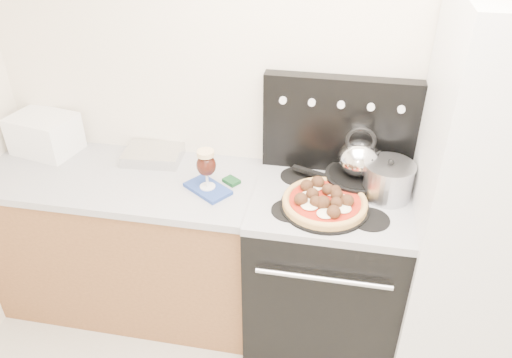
% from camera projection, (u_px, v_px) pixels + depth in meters
% --- Properties ---
extents(room_shell, '(3.52, 3.01, 2.52)m').
position_uv_depth(room_shell, '(296.00, 268.00, 1.50)').
color(room_shell, beige).
rests_on(room_shell, ground).
extents(base_cabinet, '(1.45, 0.60, 0.86)m').
position_uv_depth(base_cabinet, '(131.00, 244.00, 2.85)').
color(base_cabinet, brown).
rests_on(base_cabinet, ground).
extents(countertop, '(1.48, 0.63, 0.04)m').
position_uv_depth(countertop, '(119.00, 178.00, 2.61)').
color(countertop, '#B1B1B7').
rests_on(countertop, base_cabinet).
extents(stove_body, '(0.76, 0.65, 0.88)m').
position_uv_depth(stove_body, '(324.00, 271.00, 2.66)').
color(stove_body, black).
rests_on(stove_body, ground).
extents(cooktop, '(0.76, 0.65, 0.04)m').
position_uv_depth(cooktop, '(331.00, 200.00, 2.41)').
color(cooktop, '#ADADB2').
rests_on(cooktop, stove_body).
extents(backguard, '(0.76, 0.08, 0.50)m').
position_uv_depth(backguard, '(339.00, 125.00, 2.49)').
color(backguard, black).
rests_on(backguard, cooktop).
extents(fridge, '(0.64, 0.68, 1.90)m').
position_uv_depth(fridge, '(488.00, 211.00, 2.25)').
color(fridge, silver).
rests_on(fridge, ground).
extents(toaster_oven, '(0.38, 0.31, 0.21)m').
position_uv_depth(toaster_oven, '(45.00, 134.00, 2.76)').
color(toaster_oven, white).
rests_on(toaster_oven, countertop).
extents(foil_sheet, '(0.32, 0.25, 0.06)m').
position_uv_depth(foil_sheet, '(153.00, 155.00, 2.72)').
color(foil_sheet, white).
rests_on(foil_sheet, countertop).
extents(oven_mitt, '(0.27, 0.24, 0.02)m').
position_uv_depth(oven_mitt, '(208.00, 189.00, 2.47)').
color(oven_mitt, '#253F90').
rests_on(oven_mitt, countertop).
extents(beer_glass, '(0.12, 0.12, 0.21)m').
position_uv_depth(beer_glass, '(206.00, 169.00, 2.41)').
color(beer_glass, black).
rests_on(beer_glass, oven_mitt).
extents(pizza_pan, '(0.43, 0.43, 0.01)m').
position_uv_depth(pizza_pan, '(324.00, 207.00, 2.32)').
color(pizza_pan, black).
rests_on(pizza_pan, cooktop).
extents(pizza, '(0.49, 0.49, 0.06)m').
position_uv_depth(pizza, '(325.00, 200.00, 2.30)').
color(pizza, '#D78649').
rests_on(pizza, pizza_pan).
extents(skillet, '(0.40, 0.40, 0.06)m').
position_uv_depth(skillet, '(356.00, 179.00, 2.48)').
color(skillet, black).
rests_on(skillet, cooktop).
extents(tea_kettle, '(0.25, 0.25, 0.22)m').
position_uv_depth(tea_kettle, '(359.00, 155.00, 2.41)').
color(tea_kettle, silver).
rests_on(tea_kettle, skillet).
extents(stock_pot, '(0.28, 0.28, 0.17)m').
position_uv_depth(stock_pot, '(388.00, 181.00, 2.36)').
color(stock_pot, '#B5B5BB').
rests_on(stock_pot, cooktop).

